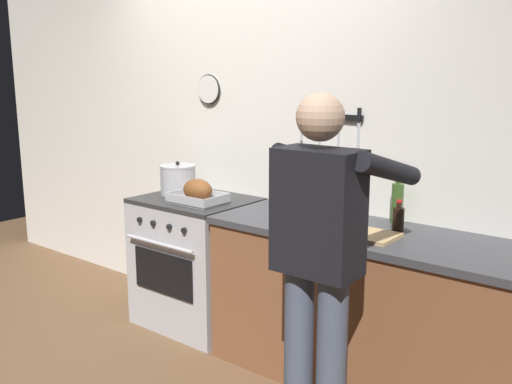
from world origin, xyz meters
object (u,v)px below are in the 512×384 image
(roasting_pan, at_px, (198,193))
(bottle_dish_soap, at_px, (290,193))
(bottle_soy_sauce, at_px, (398,219))
(bottle_wine_red, at_px, (282,184))
(bottle_olive_oil, at_px, (397,202))
(cutting_board, at_px, (362,234))
(person_cook, at_px, (320,251))
(stock_pot, at_px, (178,180))
(stove, at_px, (197,261))

(roasting_pan, relative_size, bottle_dish_soap, 1.53)
(bottle_soy_sauce, height_order, bottle_wine_red, bottle_wine_red)
(bottle_olive_oil, bearing_deg, bottle_wine_red, 179.94)
(bottle_wine_red, bearing_deg, roasting_pan, -143.51)
(bottle_dish_soap, distance_m, bottle_olive_oil, 0.70)
(cutting_board, xyz_separation_m, bottle_wine_red, (-0.77, 0.35, 0.12))
(bottle_dish_soap, distance_m, bottle_wine_red, 0.12)
(person_cook, distance_m, bottle_soy_sauce, 0.70)
(person_cook, xyz_separation_m, bottle_dish_soap, (-0.73, 0.80, 0.04))
(bottle_soy_sauce, bearing_deg, stock_pot, -178.34)
(person_cook, distance_m, bottle_dish_soap, 1.08)
(person_cook, relative_size, roasting_pan, 4.72)
(stock_pot, xyz_separation_m, bottle_olive_oil, (1.55, 0.21, 0.02))
(cutting_board, bearing_deg, stove, 175.27)
(bottle_dish_soap, bearing_deg, stove, -164.66)
(stock_pot, bearing_deg, bottle_wine_red, 15.67)
(stock_pot, bearing_deg, bottle_soy_sauce, 1.66)
(stock_pot, bearing_deg, bottle_olive_oil, 7.68)
(bottle_olive_oil, bearing_deg, person_cook, -88.23)
(bottle_dish_soap, height_order, bottle_soy_sauce, bottle_dish_soap)
(stove, height_order, bottle_soy_sauce, bottle_soy_sauce)
(stove, distance_m, cutting_board, 1.41)
(bottle_olive_oil, distance_m, bottle_wine_red, 0.80)
(cutting_board, height_order, bottle_dish_soap, bottle_dish_soap)
(bottle_soy_sauce, relative_size, bottle_wine_red, 0.56)
(bottle_olive_oil, height_order, bottle_soy_sauce, bottle_olive_oil)
(stove, xyz_separation_m, stock_pot, (-0.20, 0.03, 0.55))
(stove, relative_size, bottle_soy_sauce, 5.15)
(stove, relative_size, roasting_pan, 2.56)
(bottle_olive_oil, height_order, bottle_wine_red, bottle_wine_red)
(bottle_dish_soap, bearing_deg, roasting_pan, -153.92)
(roasting_pan, bearing_deg, bottle_soy_sauce, 7.09)
(stove, relative_size, stock_pot, 3.57)
(stove, relative_size, bottle_wine_red, 2.89)
(bottle_olive_oil, xyz_separation_m, bottle_wine_red, (-0.80, 0.00, 0.01))
(person_cook, bearing_deg, bottle_soy_sauce, 8.84)
(stock_pot, distance_m, bottle_dish_soap, 0.87)
(person_cook, xyz_separation_m, bottle_olive_oil, (-0.03, 0.86, 0.07))
(stove, height_order, person_cook, person_cook)
(bottle_wine_red, bearing_deg, bottle_olive_oil, -0.06)
(roasting_pan, bearing_deg, stock_pot, 158.84)
(person_cook, bearing_deg, stock_pot, 81.25)
(person_cook, bearing_deg, bottle_wine_red, 57.59)
(stove, xyz_separation_m, roasting_pan, (0.11, -0.09, 0.52))
(roasting_pan, height_order, bottle_olive_oil, bottle_olive_oil)
(roasting_pan, xyz_separation_m, stock_pot, (-0.31, 0.12, 0.03))
(cutting_board, bearing_deg, bottle_dish_soap, 156.64)
(bottle_olive_oil, bearing_deg, stock_pot, -172.32)
(stock_pot, bearing_deg, cutting_board, -5.26)
(roasting_pan, height_order, bottle_soy_sauce, bottle_soy_sauce)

